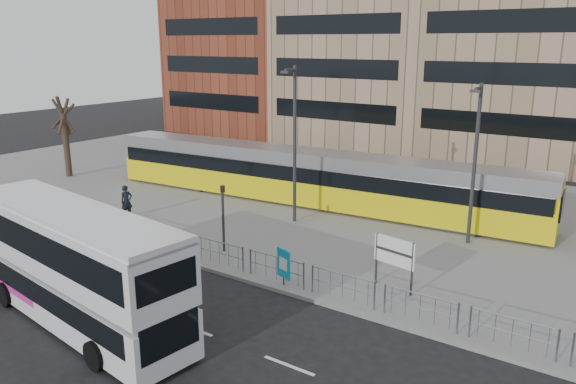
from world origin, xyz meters
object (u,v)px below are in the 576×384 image
Objects in this scene: tram at (309,177)px; pedestrian at (127,202)px; ad_panel at (284,264)px; double_decker_bus at (76,263)px; bare_tree at (61,94)px; lamp_post_east at (475,158)px; lamp_post_west at (294,139)px; traffic_light_west at (223,210)px; station_sign at (394,254)px.

pedestrian is (-6.61, -7.98, -0.68)m from tram.
tram is 11.66m from ad_panel.
tram is (-1.23, 16.58, -0.48)m from double_decker_bus.
pedestrian is (-12.00, 2.33, 0.03)m from ad_panel.
bare_tree is at bearing 153.25° from double_decker_bus.
lamp_post_east reaches higher than tram.
double_decker_bus is 17.55m from lamp_post_east.
lamp_post_west is at bearing 1.24° from bare_tree.
lamp_post_west is 1.08× the size of lamp_post_east.
lamp_post_west reaches higher than ad_panel.
pedestrian is at bearing -158.40° from lamp_post_east.
lamp_post_west is 19.09m from bare_tree.
pedestrian is 12.93m from bare_tree.
pedestrian is 0.22× the size of lamp_post_west.
traffic_light_west reaches higher than pedestrian.
tram is at bearing 12.03° from bare_tree.
double_decker_bus is 1.33× the size of bare_tree.
station_sign is 0.27× the size of bare_tree.
pedestrian is (-15.71, 0.26, -0.54)m from station_sign.
ad_panel is at bearing -12.86° from traffic_light_west.
lamp_post_east is at bearing 94.06° from station_sign.
pedestrian is 9.74m from lamp_post_west.
double_decker_bus reaches higher than tram.
lamp_post_east is (4.49, 8.86, 3.25)m from ad_panel.
tram is 12.89× the size of station_sign.
lamp_post_west is at bearing 159.03° from station_sign.
ad_panel is 0.48× the size of traffic_light_west.
tram is 14.91× the size of pedestrian.
pedestrian is 0.58× the size of traffic_light_west.
double_decker_bus reaches higher than traffic_light_west.
station_sign is at bearing -31.61° from lamp_post_west.
double_decker_bus is 0.39× the size of tram.
double_decker_bus is at bearing -105.04° from ad_panel.
lamp_post_east reaches higher than ad_panel.
lamp_post_east reaches higher than double_decker_bus.
station_sign is 0.67× the size of traffic_light_west.
lamp_post_west reaches higher than lamp_post_east.
tram reaches higher than traffic_light_west.
bare_tree is at bearing 170.94° from traffic_light_west.
tram is at bearing 148.47° from station_sign.
tram is at bearing 109.66° from lamp_post_west.
bare_tree reaches higher than tram.
lamp_post_east is at bearing 12.58° from lamp_post_west.
lamp_post_east is 0.96× the size of bare_tree.
traffic_light_west is at bearing 98.60° from double_decker_bus.
double_decker_bus is 7.03× the size of ad_panel.
bare_tree is (-26.93, 4.44, 4.33)m from station_sign.
tram is 4.59m from lamp_post_west.
double_decker_bus is 1.29× the size of lamp_post_west.
tram reaches higher than pedestrian.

